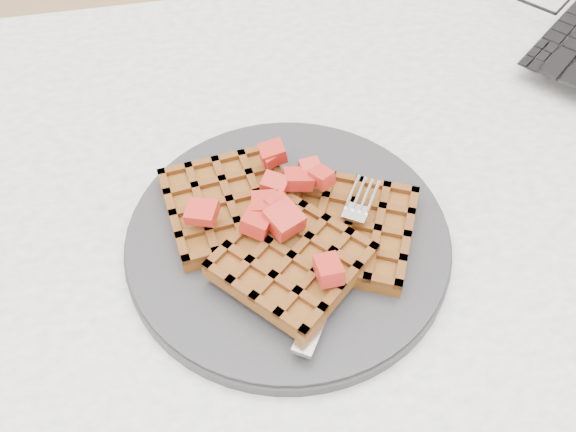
{
  "coord_description": "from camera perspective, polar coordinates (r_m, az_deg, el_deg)",
  "views": [
    {
      "loc": [
        -0.19,
        -0.32,
        1.21
      ],
      "look_at": [
        -0.12,
        0.0,
        0.79
      ],
      "focal_mm": 40.0,
      "sensor_mm": 36.0,
      "label": 1
    }
  ],
  "objects": [
    {
      "name": "plate",
      "position": [
        0.56,
        0.0,
        -2.05
      ],
      "size": [
        0.28,
        0.28,
        0.02
      ],
      "primitive_type": "cylinder",
      "color": "#252528",
      "rests_on": "table"
    },
    {
      "name": "table",
      "position": [
        0.68,
        10.17,
        -6.62
      ],
      "size": [
        1.2,
        0.8,
        0.75
      ],
      "color": "silver",
      "rests_on": "ground"
    },
    {
      "name": "waffles",
      "position": [
        0.54,
        0.1,
        -1.15
      ],
      "size": [
        0.23,
        0.21,
        0.03
      ],
      "color": "brown",
      "rests_on": "plate"
    },
    {
      "name": "fork",
      "position": [
        0.53,
        4.8,
        -3.57
      ],
      "size": [
        0.12,
        0.17,
        0.02
      ],
      "primitive_type": null,
      "rotation": [
        0.0,
        0.0,
        -0.56
      ],
      "color": "silver",
      "rests_on": "plate"
    },
    {
      "name": "strawberry_pile",
      "position": [
        0.52,
        0.0,
        0.96
      ],
      "size": [
        0.15,
        0.15,
        0.02
      ],
      "primitive_type": null,
      "color": "#920601",
      "rests_on": "waffles"
    }
  ]
}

